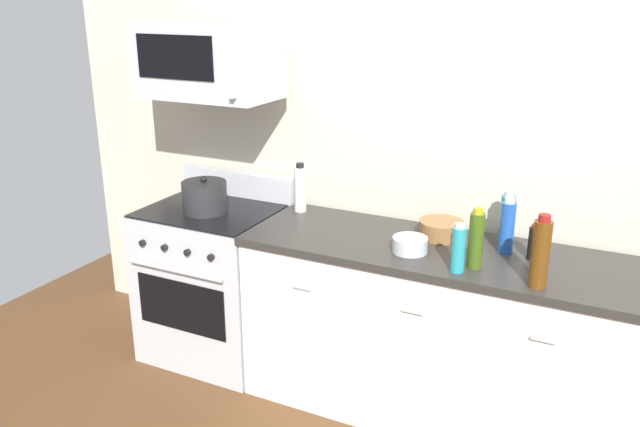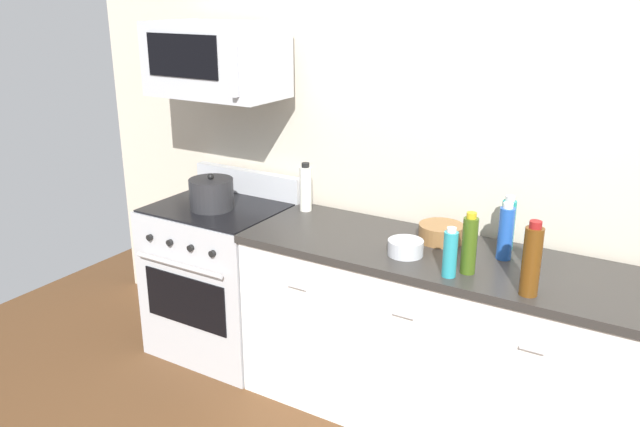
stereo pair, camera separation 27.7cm
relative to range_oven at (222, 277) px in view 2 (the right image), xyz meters
name	(u,v)px [view 2 (the right image)]	position (x,y,z in m)	size (l,w,h in m)	color
back_wall	(525,154)	(1.61, 0.41, 0.88)	(5.57, 0.10, 2.70)	beige
counter_unit	(483,352)	(1.61, 0.00, -0.01)	(2.48, 0.66, 0.92)	white
range_oven	(222,277)	(0.00, 0.00, 0.00)	(0.76, 0.69, 1.07)	#B7BABF
microwave	(216,59)	(0.00, 0.04, 1.28)	(0.74, 0.44, 0.40)	#B7BABF
bottle_sparkling_teal	(508,224)	(1.61, 0.22, 0.58)	(0.07, 0.07, 0.27)	#197F7A
bottle_soda_blue	(506,232)	(1.64, 0.09, 0.58)	(0.07, 0.07, 0.27)	#1E4CA5
bottle_wine_amber	(532,260)	(1.84, -0.23, 0.60)	(0.08, 0.08, 0.32)	#59330F
bottle_olive_oil	(469,244)	(1.55, -0.15, 0.58)	(0.07, 0.07, 0.28)	#385114
bottle_soy_sauce_dark	(532,250)	(1.77, 0.06, 0.53)	(0.05, 0.05, 0.17)	black
bottle_vinegar_white	(306,188)	(0.47, 0.20, 0.58)	(0.07, 0.07, 0.28)	silver
bottle_dish_soap	(450,253)	(1.49, -0.23, 0.56)	(0.06, 0.06, 0.23)	teal
bowl_steel_prep	(406,247)	(1.23, -0.11, 0.49)	(0.17, 0.17, 0.07)	#B2B5BA
bowl_wooden_salad	(441,232)	(1.31, 0.15, 0.50)	(0.22, 0.22, 0.09)	brown
stockpot	(212,194)	(0.00, -0.05, 0.54)	(0.25, 0.25, 0.21)	#262628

